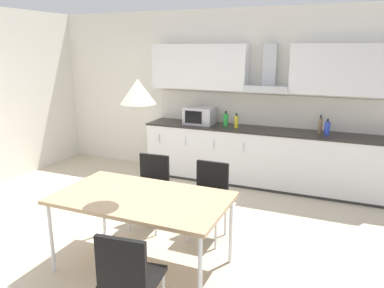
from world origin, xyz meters
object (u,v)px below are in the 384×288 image
(bottle_blue, at_px, (327,128))
(bottle_brown, at_px, (320,126))
(pendant_lamp, at_px, (138,92))
(dining_table, at_px, (142,200))
(chair_far_right, at_px, (209,193))
(bottle_yellow, at_px, (236,122))
(chair_near_right, at_px, (128,274))
(microwave, at_px, (200,116))
(chair_far_left, at_px, (151,184))
(bottle_green, at_px, (226,119))

(bottle_blue, xyz_separation_m, bottle_brown, (-0.10, 0.05, 0.02))
(bottle_brown, distance_m, pendant_lamp, 3.20)
(bottle_blue, xyz_separation_m, dining_table, (-1.47, -2.75, -0.29))
(bottle_brown, distance_m, chair_far_right, 2.24)
(bottle_yellow, xyz_separation_m, chair_near_right, (0.25, -3.55, -0.47))
(bottle_brown, bearing_deg, dining_table, -116.19)
(microwave, xyz_separation_m, dining_table, (0.51, -2.74, -0.33))
(bottle_brown, bearing_deg, chair_far_right, -117.31)
(microwave, bearing_deg, chair_far_right, -65.00)
(chair_far_left, bearing_deg, chair_near_right, -66.06)
(bottle_brown, distance_m, dining_table, 3.13)
(microwave, height_order, chair_far_left, microwave)
(dining_table, relative_size, chair_far_left, 1.90)
(bottle_green, distance_m, chair_far_left, 2.01)
(bottle_blue, bearing_deg, bottle_green, 178.61)
(chair_near_right, bearing_deg, microwave, 103.90)
(bottle_brown, height_order, bottle_green, bottle_brown)
(bottle_yellow, bearing_deg, chair_far_right, -82.57)
(bottle_yellow, height_order, chair_far_left, bottle_yellow)
(chair_far_right, bearing_deg, pendant_lamp, -113.57)
(bottle_yellow, xyz_separation_m, pendant_lamp, (-0.13, -2.69, 0.74))
(microwave, bearing_deg, bottle_blue, 0.04)
(bottle_green, height_order, chair_far_right, bottle_green)
(microwave, relative_size, chair_far_right, 0.55)
(bottle_yellow, relative_size, chair_far_left, 0.27)
(microwave, xyz_separation_m, pendant_lamp, (0.51, -2.74, 0.70))
(bottle_brown, height_order, chair_far_right, bottle_brown)
(bottle_green, bearing_deg, chair_far_left, -99.02)
(chair_far_right, xyz_separation_m, chair_far_left, (-0.75, -0.00, 0.00))
(chair_far_left, distance_m, chair_near_right, 1.87)
(bottle_yellow, relative_size, bottle_green, 0.97)
(microwave, bearing_deg, pendant_lamp, -79.50)
(chair_far_right, xyz_separation_m, pendant_lamp, (-0.37, -0.85, 1.21))
(microwave, bearing_deg, bottle_yellow, -4.42)
(pendant_lamp, bearing_deg, bottle_green, 91.45)
(microwave, bearing_deg, chair_near_right, -76.10)
(bottle_yellow, bearing_deg, chair_far_left, -105.46)
(bottle_green, bearing_deg, microwave, -174.94)
(bottle_yellow, height_order, chair_far_right, bottle_yellow)
(microwave, bearing_deg, bottle_green, 5.06)
(bottle_green, bearing_deg, chair_far_right, -77.07)
(bottle_brown, xyz_separation_m, dining_table, (-1.37, -2.79, -0.31))
(chair_far_left, xyz_separation_m, pendant_lamp, (0.38, -0.85, 1.21))
(microwave, relative_size, bottle_yellow, 2.07)
(bottle_green, relative_size, chair_far_right, 0.27)
(microwave, relative_size, bottle_brown, 1.76)
(chair_far_left, height_order, chair_near_right, same)
(microwave, height_order, pendant_lamp, pendant_lamp)
(microwave, xyz_separation_m, bottle_yellow, (0.64, -0.05, -0.04))
(chair_far_right, bearing_deg, bottle_yellow, 97.43)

